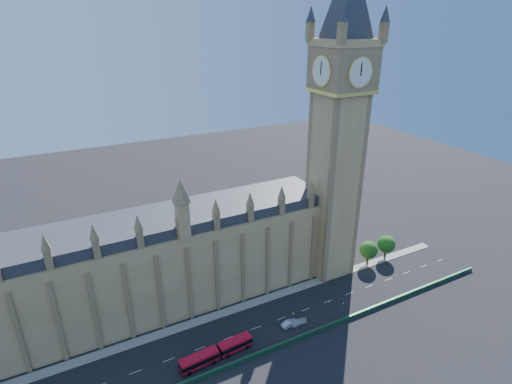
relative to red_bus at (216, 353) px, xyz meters
name	(u,v)px	position (x,y,z in m)	size (l,w,h in m)	color
ground	(243,333)	(9.39, 4.90, -1.68)	(400.00, 400.00, 0.00)	black
palace_westminster	(123,272)	(-15.61, 26.90, 12.18)	(120.00, 20.00, 28.00)	#A58750
elizabeth_tower	(340,105)	(47.39, 18.89, 52.87)	(20.59, 20.59, 105.00)	#A58750
bridge_parapet	(258,354)	(9.39, -4.10, -1.08)	(160.00, 0.60, 1.20)	#1E4C2D
kerb_north	(228,311)	(9.39, 14.40, -1.60)	(160.00, 3.00, 0.16)	gray
tree_east_near	(369,249)	(61.61, 14.98, 3.96)	(6.00, 6.00, 8.50)	#382619
tree_east_far	(387,244)	(69.61, 14.98, 3.96)	(6.00, 6.00, 8.50)	#382619
red_bus	(216,353)	(0.00, 0.00, 0.00)	(18.94, 4.15, 3.20)	red
car_grey	(243,345)	(7.39, 0.24, -0.97)	(1.67, 4.16, 1.42)	#42444A
car_silver	(290,323)	(21.95, 1.39, -0.87)	(1.72, 4.94, 1.63)	#AEB1B6
car_white	(298,322)	(24.33, 0.82, -0.97)	(2.01, 4.93, 1.43)	silver
cone_a	(305,319)	(27.07, 1.41, -1.32)	(0.47, 0.47, 0.74)	black
cone_b	(329,302)	(37.22, 4.27, -1.31)	(0.50, 0.50, 0.75)	black
cone_c	(343,304)	(40.47, 1.66, -1.37)	(0.47, 0.47, 0.63)	black
cone_d	(293,314)	(25.20, 4.67, -1.30)	(0.54, 0.54, 0.77)	black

